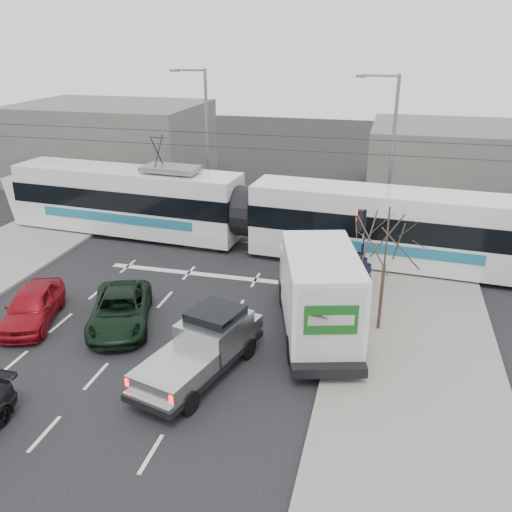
% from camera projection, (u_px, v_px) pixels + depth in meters
% --- Properties ---
extents(ground, '(120.00, 120.00, 0.00)m').
position_uv_depth(ground, '(175.00, 339.00, 20.98)').
color(ground, black).
rests_on(ground, ground).
extents(sidewalk_right, '(6.00, 60.00, 0.15)m').
position_uv_depth(sidewalk_right, '(416.00, 369.00, 18.91)').
color(sidewalk_right, gray).
rests_on(sidewalk_right, ground).
extents(rails, '(60.00, 1.60, 0.03)m').
position_uv_depth(rails, '(243.00, 247.00, 29.94)').
color(rails, '#33302D').
rests_on(rails, ground).
extents(building_left, '(14.00, 10.00, 6.00)m').
position_uv_depth(building_left, '(113.00, 143.00, 42.74)').
color(building_left, slate).
rests_on(building_left, ground).
extents(building_right, '(12.00, 10.00, 5.00)m').
position_uv_depth(building_right, '(456.00, 161.00, 38.84)').
color(building_right, slate).
rests_on(building_right, ground).
extents(bare_tree, '(2.40, 2.40, 5.00)m').
position_uv_depth(bare_tree, '(386.00, 242.00, 20.06)').
color(bare_tree, '#47382B').
rests_on(bare_tree, ground).
extents(traffic_signal, '(0.44, 0.44, 3.60)m').
position_uv_depth(traffic_signal, '(361.00, 231.00, 24.30)').
color(traffic_signal, black).
rests_on(traffic_signal, ground).
extents(street_lamp_near, '(2.38, 0.25, 9.00)m').
position_uv_depth(street_lamp_near, '(389.00, 148.00, 29.94)').
color(street_lamp_near, slate).
rests_on(street_lamp_near, ground).
extents(street_lamp_far, '(2.38, 0.25, 9.00)m').
position_uv_depth(street_lamp_far, '(204.00, 133.00, 34.33)').
color(street_lamp_far, slate).
rests_on(street_lamp_far, ground).
extents(catenary, '(60.00, 0.20, 7.00)m').
position_uv_depth(catenary, '(243.00, 179.00, 28.47)').
color(catenary, black).
rests_on(catenary, ground).
extents(tram, '(28.33, 5.01, 5.75)m').
position_uv_depth(tram, '(246.00, 212.00, 29.16)').
color(tram, silver).
rests_on(tram, ground).
extents(silver_pickup, '(3.35, 5.96, 2.05)m').
position_uv_depth(silver_pickup, '(205.00, 345.00, 18.63)').
color(silver_pickup, black).
rests_on(silver_pickup, ground).
extents(box_truck, '(4.39, 7.75, 3.67)m').
position_uv_depth(box_truck, '(318.00, 293.00, 20.60)').
color(box_truck, black).
rests_on(box_truck, ground).
extents(navy_pickup, '(3.25, 4.79, 1.90)m').
position_uv_depth(navy_pickup, '(335.00, 278.00, 23.91)').
color(navy_pickup, black).
rests_on(navy_pickup, ground).
extents(green_car, '(3.84, 5.36, 1.36)m').
position_uv_depth(green_car, '(120.00, 310.00, 21.70)').
color(green_car, black).
rests_on(green_car, ground).
extents(red_car, '(2.95, 4.66, 1.48)m').
position_uv_depth(red_car, '(32.00, 306.00, 21.92)').
color(red_car, maroon).
rests_on(red_car, ground).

